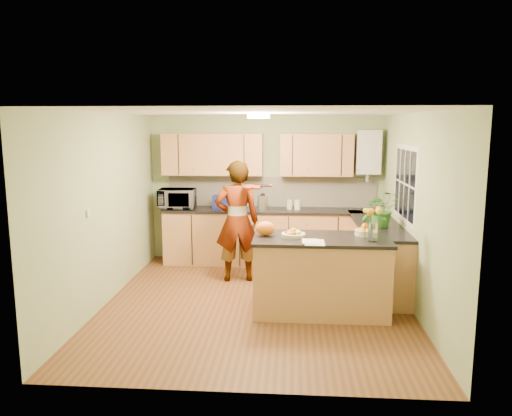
{
  "coord_description": "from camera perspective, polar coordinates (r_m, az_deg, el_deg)",
  "views": [
    {
      "loc": [
        0.45,
        -6.32,
        2.36
      ],
      "look_at": [
        -0.05,
        0.5,
        1.2
      ],
      "focal_mm": 35.0,
      "sensor_mm": 36.0,
      "label": 1
    }
  ],
  "objects": [
    {
      "name": "orange_bowl",
      "position": [
        6.44,
        12.32,
        -2.54
      ],
      "size": [
        0.25,
        0.25,
        0.14
      ],
      "color": "beige",
      "rests_on": "peninsula_island"
    },
    {
      "name": "ceiling",
      "position": [
        6.34,
        0.1,
        10.88
      ],
      "size": [
        4.0,
        4.5,
        0.02
      ],
      "primitive_type": "cube",
      "color": "white",
      "rests_on": "wall_back"
    },
    {
      "name": "right_counter",
      "position": [
        7.52,
        13.65,
        -5.21
      ],
      "size": [
        0.62,
        2.24,
        0.94
      ],
      "color": "#A87643",
      "rests_on": "floor"
    },
    {
      "name": "potted_plant",
      "position": [
        7.13,
        14.21,
        -0.08
      ],
      "size": [
        0.55,
        0.5,
        0.51
      ],
      "primitive_type": "imported",
      "rotation": [
        0.0,
        0.0,
        0.25
      ],
      "color": "#2D6822",
      "rests_on": "right_counter"
    },
    {
      "name": "violinist",
      "position": [
        7.49,
        -2.18,
        -1.53
      ],
      "size": [
        0.73,
        0.54,
        1.83
      ],
      "primitive_type": "imported",
      "rotation": [
        0.0,
        0.0,
        3.31
      ],
      "color": "#E9BA8E",
      "rests_on": "floor"
    },
    {
      "name": "kettle",
      "position": [
        8.37,
        0.75,
        0.73
      ],
      "size": [
        0.17,
        0.17,
        0.32
      ],
      "rotation": [
        0.0,
        0.0,
        -0.16
      ],
      "color": "silver",
      "rests_on": "back_counter"
    },
    {
      "name": "light_switch",
      "position": [
        6.31,
        -18.6,
        -0.56
      ],
      "size": [
        0.02,
        0.09,
        0.09
      ],
      "primitive_type": "cube",
      "color": "silver",
      "rests_on": "wall_left"
    },
    {
      "name": "jar_cream",
      "position": [
        8.43,
        3.89,
        0.43
      ],
      "size": [
        0.13,
        0.13,
        0.16
      ],
      "primitive_type": "cylinder",
      "rotation": [
        0.0,
        0.0,
        0.42
      ],
      "color": "beige",
      "rests_on": "back_counter"
    },
    {
      "name": "wall_left",
      "position": [
        6.87,
        -16.78,
        -0.1
      ],
      "size": [
        0.02,
        4.5,
        2.5
      ],
      "primitive_type": "cube",
      "color": "#8AA173",
      "rests_on": "floor"
    },
    {
      "name": "upper_cabinets",
      "position": [
        8.44,
        -0.09,
        6.14
      ],
      "size": [
        3.2,
        0.34,
        0.7
      ],
      "color": "#A87643",
      "rests_on": "wall_back"
    },
    {
      "name": "papers",
      "position": [
        5.96,
        6.69,
        -3.91
      ],
      "size": [
        0.24,
        0.32,
        0.01
      ],
      "primitive_type": "cube",
      "color": "white",
      "rests_on": "peninsula_island"
    },
    {
      "name": "splashback",
      "position": [
        8.64,
        1.82,
        1.88
      ],
      "size": [
        3.6,
        0.02,
        0.52
      ],
      "primitive_type": "cube",
      "color": "silver",
      "rests_on": "back_counter"
    },
    {
      "name": "wall_front",
      "position": [
        4.25,
        -2.07,
        -5.53
      ],
      "size": [
        4.0,
        0.02,
        2.5
      ],
      "primitive_type": "cube",
      "color": "#8AA173",
      "rests_on": "floor"
    },
    {
      "name": "back_counter",
      "position": [
        8.49,
        1.71,
        -3.25
      ],
      "size": [
        3.64,
        0.62,
        0.94
      ],
      "color": "#A87643",
      "rests_on": "floor"
    },
    {
      "name": "boiler",
      "position": [
        8.52,
        12.68,
        6.25
      ],
      "size": [
        0.4,
        0.3,
        0.86
      ],
      "color": "silver",
      "rests_on": "wall_back"
    },
    {
      "name": "blue_box",
      "position": [
        8.45,
        -3.94,
        0.68
      ],
      "size": [
        0.29,
        0.22,
        0.23
      ],
      "primitive_type": "cube",
      "rotation": [
        0.0,
        0.0,
        -0.05
      ],
      "color": "navy",
      "rests_on": "back_counter"
    },
    {
      "name": "orange_bag",
      "position": [
        6.28,
        1.09,
        -2.34
      ],
      "size": [
        0.3,
        0.29,
        0.18
      ],
      "primitive_type": "ellipsoid",
      "rotation": [
        0.0,
        0.0,
        0.43
      ],
      "color": "orange",
      "rests_on": "peninsula_island"
    },
    {
      "name": "jar_white",
      "position": [
        8.37,
        4.76,
        0.36
      ],
      "size": [
        0.13,
        0.13,
        0.16
      ],
      "primitive_type": "cylinder",
      "rotation": [
        0.0,
        0.0,
        -0.29
      ],
      "color": "silver",
      "rests_on": "back_counter"
    },
    {
      "name": "floor",
      "position": [
        6.76,
        0.1,
        -10.81
      ],
      "size": [
        4.5,
        4.5,
        0.0
      ],
      "primitive_type": "plane",
      "color": "#533417",
      "rests_on": "ground"
    },
    {
      "name": "ceiling_lamp",
      "position": [
        6.64,
        0.29,
        10.48
      ],
      "size": [
        0.3,
        0.3,
        0.07
      ],
      "color": "#FFEABF",
      "rests_on": "ceiling"
    },
    {
      "name": "flower_vase",
      "position": [
        6.08,
        13.31,
        -0.76
      ],
      "size": [
        0.27,
        0.27,
        0.49
      ],
      "rotation": [
        0.0,
        0.0,
        -0.37
      ],
      "color": "silver",
      "rests_on": "peninsula_island"
    },
    {
      "name": "peninsula_island",
      "position": [
        6.38,
        7.4,
        -7.56
      ],
      "size": [
        1.69,
        0.86,
        0.97
      ],
      "color": "#A87643",
      "rests_on": "floor"
    },
    {
      "name": "wall_right",
      "position": [
        6.6,
        17.68,
        -0.52
      ],
      "size": [
        0.02,
        4.5,
        2.5
      ],
      "primitive_type": "cube",
      "color": "#8AA173",
      "rests_on": "floor"
    },
    {
      "name": "violin",
      "position": [
        7.17,
        -0.81,
        2.42
      ],
      "size": [
        0.58,
        0.51,
        0.15
      ],
      "primitive_type": null,
      "rotation": [
        0.17,
        0.0,
        -0.61
      ],
      "color": "#581605",
      "rests_on": "violinist"
    },
    {
      "name": "wall_back",
      "position": [
        8.66,
        1.16,
        2.23
      ],
      "size": [
        4.0,
        0.02,
        2.5
      ],
      "primitive_type": "cube",
      "color": "#8AA173",
      "rests_on": "floor"
    },
    {
      "name": "window_right",
      "position": [
        7.14,
        16.64,
        2.69
      ],
      "size": [
        0.01,
        1.3,
        1.05
      ],
      "color": "silver",
      "rests_on": "wall_right"
    },
    {
      "name": "fruit_dish",
      "position": [
        6.23,
        4.29,
        -2.91
      ],
      "size": [
        0.3,
        0.3,
        0.1
      ],
      "color": "beige",
      "rests_on": "peninsula_island"
    },
    {
      "name": "microwave",
      "position": [
        8.55,
        -9.01,
        1.06
      ],
      "size": [
        0.62,
        0.43,
        0.33
      ],
      "primitive_type": "imported",
      "rotation": [
        0.0,
        0.0,
        0.04
      ],
      "color": "silver",
      "rests_on": "back_counter"
    }
  ]
}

